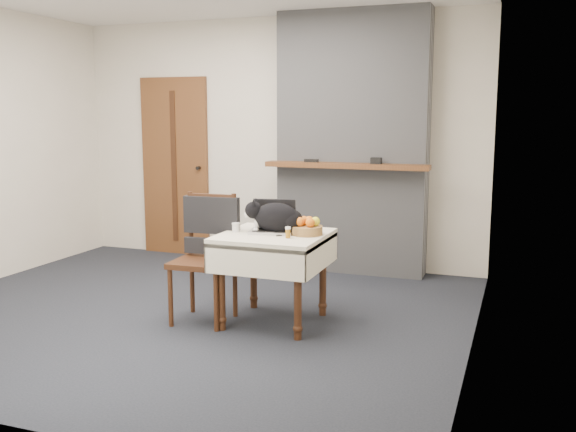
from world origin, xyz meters
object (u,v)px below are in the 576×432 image
cream_jar (236,227)px  cat (278,218)px  fruit_basket (307,227)px  door (175,167)px  side_table (274,248)px  laptop (273,224)px  pill_bottle (288,232)px  chair (208,239)px

cream_jar → cat: bearing=11.7°
cream_jar → fruit_basket: (0.55, 0.08, 0.02)m
door → side_table: 2.80m
laptop → fruit_basket: 0.29m
door → pill_bottle: door is taller
cat → fruit_basket: 0.24m
pill_bottle → fruit_basket: 0.20m
cream_jar → fruit_basket: fruit_basket is taller
pill_bottle → door: bearing=135.8°
door → chair: 2.50m
chair → pill_bottle: bearing=-8.5°
side_table → laptop: 0.19m
cream_jar → pill_bottle: pill_bottle is taller
side_table → cream_jar: 0.34m
side_table → pill_bottle: pill_bottle is taller
door → laptop: (1.93, -1.87, -0.24)m
laptop → chair: 0.53m
cream_jar → laptop: bearing=22.8°
door → fruit_basket: door is taller
side_table → cream_jar: cream_jar is taller
door → side_table: (1.97, -1.94, -0.41)m
side_table → chair: size_ratio=0.79×
fruit_basket → side_table: bearing=-169.0°
door → cat: 2.77m
side_table → fruit_basket: 0.30m
fruit_basket → chair: chair is taller
door → cream_jar: size_ratio=28.71×
side_table → laptop: (-0.04, 0.08, 0.17)m
cat → cream_jar: size_ratio=7.94×
side_table → cat: 0.23m
pill_bottle → chair: bearing=174.5°
laptop → door: bearing=124.5°
door → laptop: door is taller
chair → cream_jar: bearing=4.5°
side_table → cat: cat is taller
door → side_table: bearing=-44.6°
cat → pill_bottle: size_ratio=6.66×
laptop → chair: (-0.49, -0.14, -0.13)m
pill_bottle → chair: chair is taller
side_table → fruit_basket: fruit_basket is taller
side_table → cream_jar: (-0.30, -0.03, 0.15)m
laptop → cat: 0.09m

